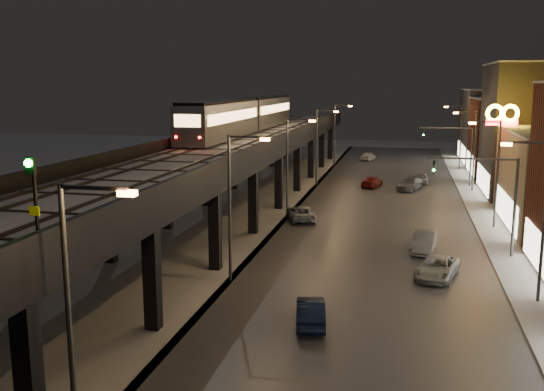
{
  "coord_description": "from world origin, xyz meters",
  "views": [
    {
      "loc": [
        9.53,
        -21.33,
        11.99
      ],
      "look_at": [
        1.37,
        15.48,
        5.0
      ],
      "focal_mm": 40.0,
      "sensor_mm": 36.0,
      "label": 1
    }
  ],
  "objects_px": {
    "rail_signal": "(33,185)",
    "car_mid_dark": "(372,182)",
    "car_onc_red": "(422,179)",
    "car_onc_silver": "(424,243)",
    "car_near_white": "(310,313)",
    "car_far_white": "(368,157)",
    "car_onc_white": "(410,184)",
    "car_mid_silver": "(301,213)",
    "subway_train": "(245,115)",
    "car_onc_dark": "(437,269)"
  },
  "relations": [
    {
      "from": "rail_signal",
      "to": "car_onc_red",
      "type": "height_order",
      "value": "rail_signal"
    },
    {
      "from": "car_onc_white",
      "to": "car_near_white",
      "type": "bearing_deg",
      "value": -78.18
    },
    {
      "from": "car_mid_dark",
      "to": "car_far_white",
      "type": "distance_m",
      "value": 25.01
    },
    {
      "from": "car_near_white",
      "to": "car_onc_dark",
      "type": "xyz_separation_m",
      "value": [
        6.54,
        9.02,
        -0.02
      ]
    },
    {
      "from": "car_mid_silver",
      "to": "car_mid_dark",
      "type": "xyz_separation_m",
      "value": [
        5.14,
        19.01,
        -0.04
      ]
    },
    {
      "from": "car_mid_dark",
      "to": "car_far_white",
      "type": "height_order",
      "value": "car_far_white"
    },
    {
      "from": "rail_signal",
      "to": "car_near_white",
      "type": "xyz_separation_m",
      "value": [
        7.28,
        11.52,
        -8.14
      ]
    },
    {
      "from": "subway_train",
      "to": "car_onc_red",
      "type": "xyz_separation_m",
      "value": [
        20.09,
        7.32,
        -7.88
      ]
    },
    {
      "from": "car_mid_dark",
      "to": "car_onc_dark",
      "type": "distance_m",
      "value": 33.72
    },
    {
      "from": "car_onc_dark",
      "to": "car_far_white",
      "type": "bearing_deg",
      "value": 112.4
    },
    {
      "from": "car_onc_white",
      "to": "car_onc_red",
      "type": "xyz_separation_m",
      "value": [
        1.41,
        4.93,
        -0.08
      ]
    },
    {
      "from": "car_near_white",
      "to": "car_onc_red",
      "type": "xyz_separation_m",
      "value": [
        6.41,
        46.06,
        -0.05
      ]
    },
    {
      "from": "car_near_white",
      "to": "car_mid_dark",
      "type": "distance_m",
      "value": 42.22
    },
    {
      "from": "car_mid_dark",
      "to": "car_far_white",
      "type": "xyz_separation_m",
      "value": [
        -2.0,
        24.93,
        0.07
      ]
    },
    {
      "from": "car_far_white",
      "to": "car_onc_red",
      "type": "relative_size",
      "value": 1.12
    },
    {
      "from": "car_mid_dark",
      "to": "car_onc_white",
      "type": "relative_size",
      "value": 0.88
    },
    {
      "from": "car_onc_silver",
      "to": "car_onc_white",
      "type": "relative_size",
      "value": 0.91
    },
    {
      "from": "rail_signal",
      "to": "car_mid_dark",
      "type": "bearing_deg",
      "value": 81.63
    },
    {
      "from": "car_onc_silver",
      "to": "car_mid_dark",
      "type": "bearing_deg",
      "value": 108.18
    },
    {
      "from": "subway_train",
      "to": "car_onc_dark",
      "type": "distance_m",
      "value": 36.79
    },
    {
      "from": "car_onc_red",
      "to": "car_onc_silver",
      "type": "bearing_deg",
      "value": -90.02
    },
    {
      "from": "car_near_white",
      "to": "car_mid_silver",
      "type": "xyz_separation_m",
      "value": [
        -4.51,
        23.2,
        -0.02
      ]
    },
    {
      "from": "rail_signal",
      "to": "car_mid_silver",
      "type": "relative_size",
      "value": 0.66
    },
    {
      "from": "car_mid_dark",
      "to": "car_near_white",
      "type": "bearing_deg",
      "value": 102.14
    },
    {
      "from": "car_near_white",
      "to": "car_onc_dark",
      "type": "relative_size",
      "value": 0.87
    },
    {
      "from": "car_mid_silver",
      "to": "car_onc_dark",
      "type": "xyz_separation_m",
      "value": [
        11.06,
        -14.18,
        -0.01
      ]
    },
    {
      "from": "subway_train",
      "to": "car_near_white",
      "type": "bearing_deg",
      "value": -70.54
    },
    {
      "from": "subway_train",
      "to": "rail_signal",
      "type": "height_order",
      "value": "subway_train"
    },
    {
      "from": "rail_signal",
      "to": "car_mid_silver",
      "type": "xyz_separation_m",
      "value": [
        2.77,
        34.73,
        -8.15
      ]
    },
    {
      "from": "car_near_white",
      "to": "car_onc_white",
      "type": "relative_size",
      "value": 0.85
    },
    {
      "from": "car_near_white",
      "to": "car_far_white",
      "type": "distance_m",
      "value": 67.15
    },
    {
      "from": "car_mid_dark",
      "to": "car_onc_red",
      "type": "relative_size",
      "value": 1.18
    },
    {
      "from": "car_onc_red",
      "to": "car_onc_dark",
      "type": "bearing_deg",
      "value": -88.85
    },
    {
      "from": "car_onc_white",
      "to": "subway_train",
      "type": "bearing_deg",
      "value": -153.97
    },
    {
      "from": "car_far_white",
      "to": "car_onc_white",
      "type": "relative_size",
      "value": 0.84
    },
    {
      "from": "car_onc_silver",
      "to": "car_far_white",
      "type": "bearing_deg",
      "value": 105.17
    },
    {
      "from": "car_mid_dark",
      "to": "car_onc_dark",
      "type": "bearing_deg",
      "value": 113.1
    },
    {
      "from": "car_onc_dark",
      "to": "car_onc_white",
      "type": "bearing_deg",
      "value": 107.41
    },
    {
      "from": "subway_train",
      "to": "car_near_white",
      "type": "height_order",
      "value": "subway_train"
    },
    {
      "from": "car_mid_silver",
      "to": "car_far_white",
      "type": "distance_m",
      "value": 44.05
    },
    {
      "from": "car_far_white",
      "to": "car_onc_silver",
      "type": "distance_m",
      "value": 52.67
    },
    {
      "from": "car_onc_dark",
      "to": "subway_train",
      "type": "bearing_deg",
      "value": 138.88
    },
    {
      "from": "car_mid_dark",
      "to": "car_onc_silver",
      "type": "relative_size",
      "value": 0.97
    },
    {
      "from": "car_near_white",
      "to": "car_mid_silver",
      "type": "bearing_deg",
      "value": -88.89
    },
    {
      "from": "car_onc_silver",
      "to": "car_onc_dark",
      "type": "distance_m",
      "value": 5.99
    },
    {
      "from": "car_onc_red",
      "to": "subway_train",
      "type": "bearing_deg",
      "value": -159.04
    },
    {
      "from": "rail_signal",
      "to": "car_mid_dark",
      "type": "distance_m",
      "value": 54.93
    },
    {
      "from": "car_far_white",
      "to": "car_onc_dark",
      "type": "xyz_separation_m",
      "value": [
        7.92,
        -58.12,
        -0.04
      ]
    },
    {
      "from": "car_onc_red",
      "to": "car_far_white",
      "type": "bearing_deg",
      "value": 111.2
    },
    {
      "from": "car_onc_dark",
      "to": "car_onc_red",
      "type": "distance_m",
      "value": 37.04
    }
  ]
}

